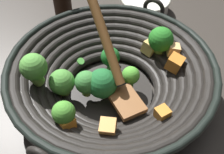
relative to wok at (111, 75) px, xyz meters
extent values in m
plane|color=#332D28|center=(0.00, 0.00, -0.06)|extent=(4.00, 4.00, 0.00)
cylinder|color=black|center=(0.00, 0.00, -0.05)|extent=(0.17, 0.17, 0.01)
torus|color=black|center=(0.00, 0.00, -0.04)|extent=(0.22, 0.22, 0.02)
torus|color=black|center=(0.00, 0.00, -0.03)|extent=(0.25, 0.25, 0.02)
torus|color=black|center=(0.00, 0.00, -0.02)|extent=(0.28, 0.28, 0.02)
torus|color=black|center=(0.00, 0.00, -0.01)|extent=(0.31, 0.31, 0.02)
torus|color=black|center=(0.00, 0.00, 0.00)|extent=(0.33, 0.33, 0.02)
torus|color=black|center=(0.00, 0.00, 0.01)|extent=(0.36, 0.36, 0.02)
torus|color=black|center=(0.00, 0.00, 0.02)|extent=(0.39, 0.39, 0.02)
torus|color=black|center=(0.00, 0.00, 0.03)|extent=(0.41, 0.41, 0.01)
torus|color=black|center=(0.03, -0.21, 0.03)|extent=(0.05, 0.02, 0.05)
cylinder|color=olive|center=(0.06, 0.07, -0.02)|extent=(0.03, 0.03, 0.02)
sphere|color=#488B37|center=(0.06, 0.07, 0.00)|extent=(0.05, 0.05, 0.05)
cylinder|color=#56A23E|center=(-0.03, -0.03, -0.03)|extent=(0.02, 0.02, 0.02)
sphere|color=#4DA031|center=(-0.03, -0.03, 0.00)|extent=(0.04, 0.04, 0.04)
cylinder|color=#85B046|center=(0.02, 0.05, -0.02)|extent=(0.02, 0.03, 0.02)
sphere|color=#397C37|center=(0.02, 0.05, 0.00)|extent=(0.04, 0.04, 0.04)
cylinder|color=#7A9F43|center=(-0.04, -0.13, -0.01)|extent=(0.03, 0.03, 0.02)
sphere|color=#247221|center=(-0.04, -0.13, 0.02)|extent=(0.05, 0.05, 0.05)
cylinder|color=#73AC3C|center=(0.00, 0.13, 0.00)|extent=(0.02, 0.02, 0.02)
sphere|color=#47902E|center=(0.00, 0.13, 0.02)|extent=(0.04, 0.04, 0.04)
cylinder|color=#8CB054|center=(0.10, 0.10, 0.02)|extent=(0.03, 0.03, 0.03)
sphere|color=#51973B|center=(0.10, 0.10, 0.05)|extent=(0.05, 0.05, 0.05)
cylinder|color=#68A751|center=(0.04, -0.04, -0.03)|extent=(0.02, 0.02, 0.02)
sphere|color=#1C6122|center=(0.04, -0.04, 0.00)|extent=(0.04, 0.04, 0.04)
cylinder|color=#648F4C|center=(0.00, 0.03, -0.03)|extent=(0.02, 0.02, 0.02)
sphere|color=#1D612D|center=(0.00, 0.03, 0.00)|extent=(0.06, 0.06, 0.06)
cube|color=#ECB56E|center=(-0.07, -0.13, 0.01)|extent=(0.04, 0.04, 0.03)
cube|color=orange|center=(-0.01, 0.14, 0.00)|extent=(0.03, 0.03, 0.03)
cube|color=#C27827|center=(-0.13, 0.02, 0.00)|extent=(0.03, 0.03, 0.02)
cube|color=#E1B466|center=(-0.02, -0.12, -0.01)|extent=(0.03, 0.03, 0.04)
cube|color=orange|center=(-0.09, -0.10, 0.01)|extent=(0.04, 0.03, 0.03)
cube|color=#E39849|center=(-0.07, 0.10, 0.00)|extent=(0.04, 0.04, 0.03)
cylinder|color=#99D166|center=(-0.06, 0.02, -0.02)|extent=(0.02, 0.02, 0.01)
cylinder|color=#56B247|center=(-0.03, 0.01, -0.02)|extent=(0.02, 0.02, 0.01)
cylinder|color=#56B247|center=(0.08, 0.00, -0.01)|extent=(0.02, 0.02, 0.01)
cylinder|color=#56B247|center=(0.04, -0.07, -0.03)|extent=(0.02, 0.02, 0.01)
cylinder|color=#99D166|center=(0.03, 0.03, -0.01)|extent=(0.02, 0.02, 0.00)
cylinder|color=#56B247|center=(0.05, -0.05, -0.02)|extent=(0.02, 0.02, 0.01)
cube|color=brown|center=(-0.06, 0.03, -0.01)|extent=(0.08, 0.08, 0.01)
cylinder|color=brown|center=(0.04, -0.02, 0.09)|extent=(0.17, 0.09, 0.18)
cylinder|color=black|center=(0.24, -0.12, 0.01)|extent=(0.05, 0.05, 0.14)
cylinder|color=silver|center=(0.11, -0.30, -0.04)|extent=(0.13, 0.13, 0.04)
cylinder|color=#56B247|center=(0.12, -0.31, -0.03)|extent=(0.02, 0.02, 0.00)
cylinder|color=#56B247|center=(0.09, -0.31, -0.03)|extent=(0.02, 0.02, 0.01)
cylinder|color=#99D166|center=(0.11, -0.29, -0.03)|extent=(0.02, 0.02, 0.01)
camera|label=1|loc=(-0.23, 0.30, 0.40)|focal=45.03mm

